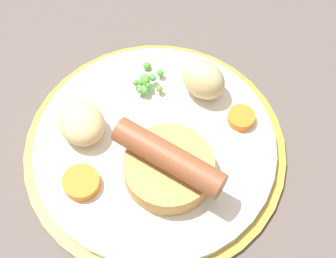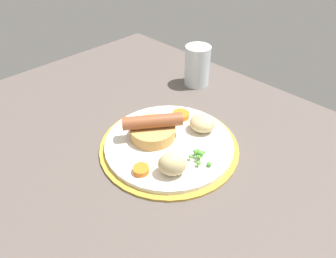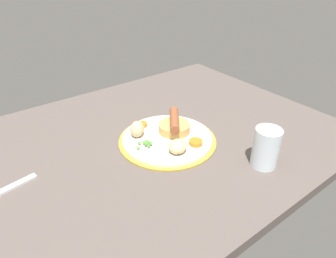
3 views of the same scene
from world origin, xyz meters
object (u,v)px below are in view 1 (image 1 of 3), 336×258
potato_chunk_1 (81,123)px  carrot_slice_2 (81,183)px  sausage_pudding (169,165)px  dinner_plate (155,149)px  pea_pile (147,80)px  carrot_slice_1 (241,118)px  potato_chunk_0 (203,79)px

potato_chunk_1 → carrot_slice_2: bearing=178.5°
sausage_pudding → potato_chunk_1: bearing=-176.4°
dinner_plate → carrot_slice_2: 8.57cm
dinner_plate → pea_pile: bearing=2.4°
pea_pile → carrot_slice_1: bearing=-118.3°
dinner_plate → carrot_slice_2: bearing=117.5°
dinner_plate → potato_chunk_1: 8.07cm
sausage_pudding → carrot_slice_2: 8.82cm
carrot_slice_1 → carrot_slice_2: same height
dinner_plate → sausage_pudding: size_ratio=2.53×
sausage_pudding → carrot_slice_2: (-0.54, 8.69, -1.40)cm
dinner_plate → carrot_slice_1: bearing=-76.1°
pea_pile → potato_chunk_0: size_ratio=0.90×
dinner_plate → potato_chunk_1: bearing=73.3°
potato_chunk_1 → sausage_pudding: bearing=-123.2°
carrot_slice_1 → potato_chunk_1: bearing=90.3°
dinner_plate → potato_chunk_1: size_ratio=5.19×
potato_chunk_0 → carrot_slice_1: (-4.03, -3.66, -1.66)cm
potato_chunk_0 → carrot_slice_1: bearing=-137.7°
dinner_plate → pea_pile: 7.67cm
sausage_pudding → pea_pile: bearing=134.7°
potato_chunk_1 → carrot_slice_1: size_ratio=1.84×
sausage_pudding → potato_chunk_0: (9.70, -4.40, 0.22)cm
pea_pile → potato_chunk_0: (-1.12, -5.91, 1.17)cm
pea_pile → carrot_slice_1: pea_pile is taller
pea_pile → potato_chunk_1: size_ratio=0.85×
potato_chunk_1 → carrot_slice_1: 16.63cm
dinner_plate → potato_chunk_0: size_ratio=5.52×
potato_chunk_0 → pea_pile: bearing=79.3°
sausage_pudding → carrot_slice_1: sausage_pudding is taller
pea_pile → dinner_plate: bearing=-177.6°
sausage_pudding → carrot_slice_1: (5.67, -8.06, -1.44)cm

